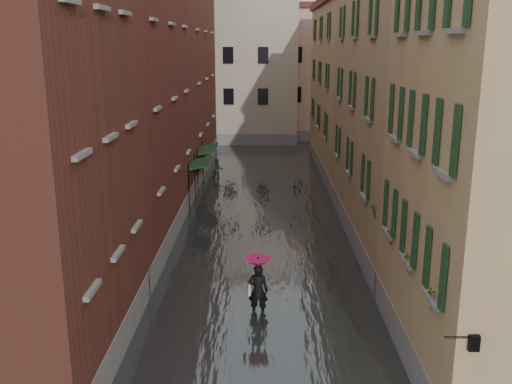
{
  "coord_description": "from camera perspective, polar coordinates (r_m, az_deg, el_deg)",
  "views": [
    {
      "loc": [
        0.02,
        -16.59,
        8.92
      ],
      "look_at": [
        -0.27,
        6.17,
        3.0
      ],
      "focal_mm": 40.0,
      "sensor_mm": 36.0,
      "label": 1
    }
  ],
  "objects": [
    {
      "name": "ground",
      "position": [
        18.84,
        0.58,
        -13.69
      ],
      "size": [
        120.0,
        120.0,
        0.0
      ],
      "primitive_type": "plane",
      "color": "#505052",
      "rests_on": "ground"
    },
    {
      "name": "floodwater",
      "position": [
        30.88,
        0.65,
        -2.02
      ],
      "size": [
        10.0,
        60.0,
        0.2
      ],
      "primitive_type": "cube",
      "color": "#3D4243",
      "rests_on": "ground"
    },
    {
      "name": "building_left_mid",
      "position": [
        26.67,
        -14.7,
        8.36
      ],
      "size": [
        6.0,
        14.0,
        12.5
      ],
      "primitive_type": "cube",
      "color": "#5E281D",
      "rests_on": "ground"
    },
    {
      "name": "building_left_far",
      "position": [
        41.24,
        -9.27,
        11.72
      ],
      "size": [
        6.0,
        16.0,
        14.0
      ],
      "primitive_type": "cube",
      "color": "brown",
      "rests_on": "ground"
    },
    {
      "name": "building_right_mid",
      "position": [
        26.63,
        16.1,
        8.8
      ],
      "size": [
        6.0,
        14.0,
        13.0
      ],
      "primitive_type": "cube",
      "color": "#997F5D",
      "rests_on": "ground"
    },
    {
      "name": "building_right_far",
      "position": [
        41.31,
        10.61,
        9.93
      ],
      "size": [
        6.0,
        16.0,
        11.5
      ],
      "primitive_type": "cube",
      "color": "#9B7250",
      "rests_on": "ground"
    },
    {
      "name": "building_end_cream",
      "position": [
        54.73,
        -2.49,
        12.02
      ],
      "size": [
        12.0,
        9.0,
        13.0
      ],
      "primitive_type": "cube",
      "color": "#B8B092",
      "rests_on": "ground"
    },
    {
      "name": "building_end_pink",
      "position": [
        56.98,
        6.89,
        11.53
      ],
      "size": [
        10.0,
        9.0,
        12.0
      ],
      "primitive_type": "cube",
      "color": "tan",
      "rests_on": "ground"
    },
    {
      "name": "awning_near",
      "position": [
        31.74,
        -5.65,
        2.76
      ],
      "size": [
        1.09,
        2.81,
        2.8
      ],
      "color": "black",
      "rests_on": "ground"
    },
    {
      "name": "awning_far",
      "position": [
        35.97,
        -4.89,
        4.2
      ],
      "size": [
        1.09,
        3.23,
        2.8
      ],
      "color": "black",
      "rests_on": "ground"
    },
    {
      "name": "wall_lantern",
      "position": [
        12.87,
        20.81,
        -13.8
      ],
      "size": [
        0.71,
        0.22,
        0.35
      ],
      "color": "black",
      "rests_on": "ground"
    },
    {
      "name": "window_planters",
      "position": [
        17.12,
        14.57,
        -4.32
      ],
      "size": [
        0.59,
        7.97,
        0.84
      ],
      "color": "brown",
      "rests_on": "ground"
    },
    {
      "name": "pedestrian_main",
      "position": [
        19.24,
        0.2,
        -8.98
      ],
      "size": [
        0.94,
        0.94,
        2.06
      ],
      "color": "black",
      "rests_on": "ground"
    },
    {
      "name": "pedestrian_far",
      "position": [
        38.18,
        -3.88,
        2.21
      ],
      "size": [
        0.89,
        0.78,
        1.54
      ],
      "primitive_type": "imported",
      "rotation": [
        0.0,
        0.0,
        0.31
      ],
      "color": "black",
      "rests_on": "ground"
    }
  ]
}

